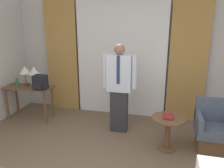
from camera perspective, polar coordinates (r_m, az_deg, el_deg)
name	(u,v)px	position (r m, az deg, el deg)	size (l,w,h in m)	color
wall_back	(122,55)	(4.98, 2.61, 7.45)	(10.00, 0.06, 2.70)	beige
curtain_sheer_center	(121,59)	(4.86, 2.30, 6.53)	(1.99, 0.06, 2.58)	white
curtain_drape_left	(62,57)	(5.33, -12.92, 6.97)	(0.76, 0.06, 2.58)	#B28442
curtain_drape_right	(188,62)	(4.79, 19.21, 5.51)	(0.76, 0.06, 2.58)	#B28442
desk	(29,92)	(5.11, -20.81, -2.08)	(1.04, 0.46, 0.73)	brown
table_lamp_left	(25,71)	(5.13, -21.80, 3.18)	(0.24, 0.24, 0.43)	#4C4238
table_lamp_right	(34,71)	(5.01, -19.68, 3.09)	(0.24, 0.24, 0.43)	#4C4238
bottle_near_edge	(17,83)	(5.11, -23.57, 0.25)	(0.07, 0.07, 0.22)	#336638
backpack	(40,82)	(4.76, -18.23, 0.41)	(0.26, 0.23, 0.30)	black
person	(119,86)	(4.11, 1.91, -0.44)	(0.65, 0.21, 1.71)	#2D2D33
armchair	(213,131)	(4.09, 24.90, -11.09)	(0.58, 0.55, 0.85)	brown
side_table	(168,128)	(3.81, 14.37, -11.07)	(0.55, 0.55, 0.58)	brown
book	(168,116)	(3.74, 14.51, -8.18)	(0.16, 0.25, 0.03)	maroon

